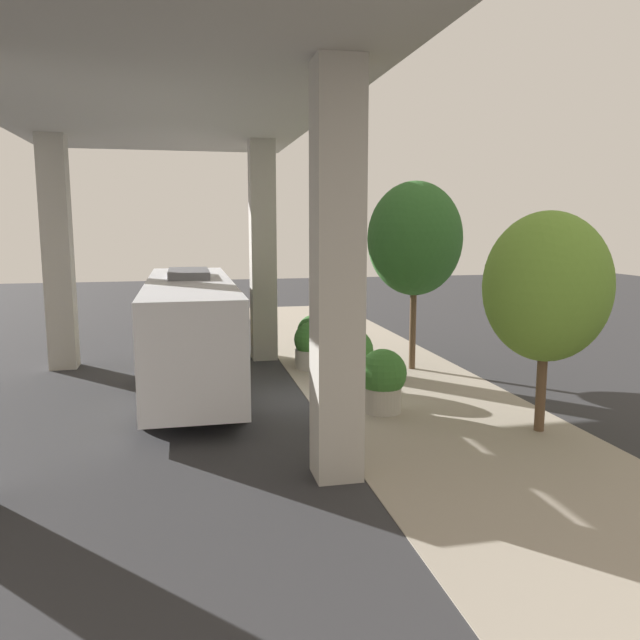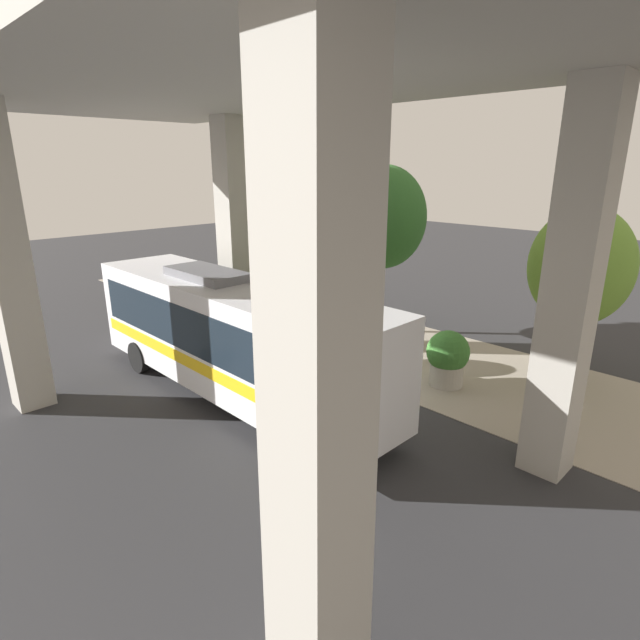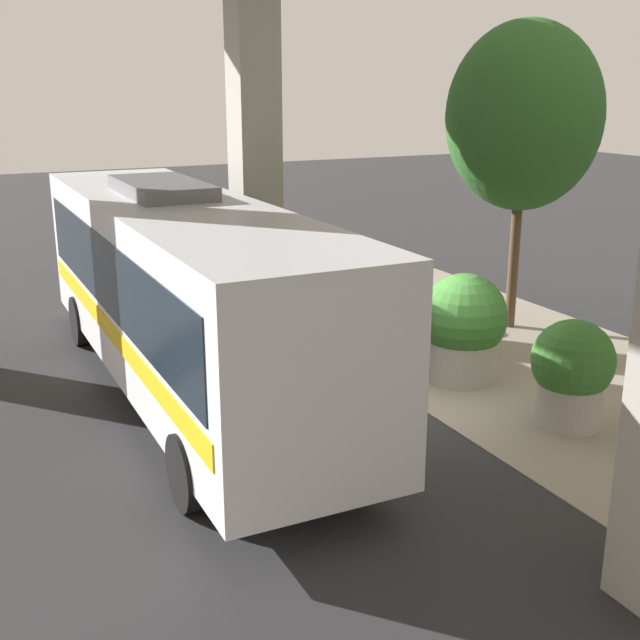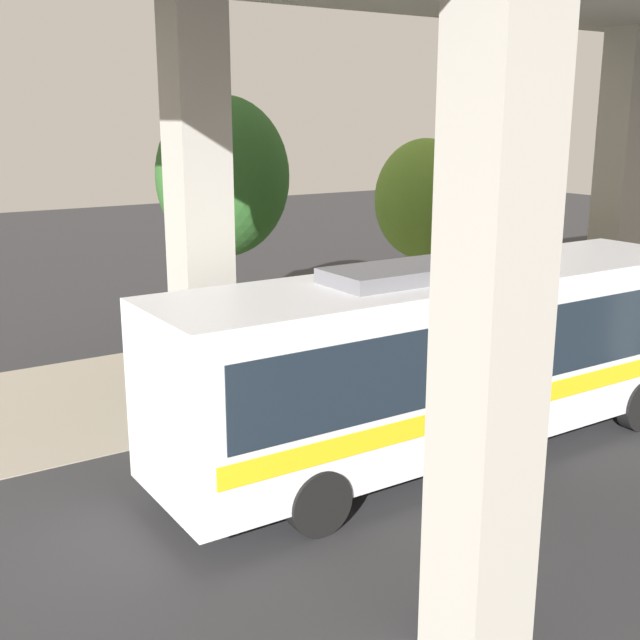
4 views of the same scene
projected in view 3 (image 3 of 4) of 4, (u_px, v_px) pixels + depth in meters
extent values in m
plane|color=#2D2D30|center=(413.00, 404.00, 13.35)|extent=(80.00, 80.00, 0.00)
cube|color=gray|center=(552.00, 376.00, 14.61)|extent=(6.00, 40.00, 0.02)
cube|color=#ADA89E|center=(255.00, 141.00, 16.86)|extent=(0.90, 0.90, 7.92)
cube|color=silver|center=(184.00, 288.00, 13.34)|extent=(2.52, 10.87, 2.83)
cube|color=#19232D|center=(183.00, 268.00, 13.25)|extent=(2.56, 10.00, 1.25)
cube|color=yellow|center=(186.00, 320.00, 13.50)|extent=(2.56, 10.33, 0.34)
cube|color=slate|center=(161.00, 188.00, 13.84)|extent=(1.26, 2.72, 0.24)
cylinder|color=black|center=(354.00, 437.00, 10.95)|extent=(0.28, 1.00, 1.00)
cylinder|color=black|center=(187.00, 472.00, 9.96)|extent=(0.28, 1.00, 1.00)
cylinder|color=black|center=(192.00, 307.00, 17.27)|extent=(0.28, 1.00, 1.00)
cylinder|color=black|center=(80.00, 321.00, 16.28)|extent=(0.28, 1.00, 1.00)
cylinder|color=red|center=(403.00, 342.00, 15.18)|extent=(0.21, 0.21, 0.86)
sphere|color=red|center=(403.00, 317.00, 15.04)|extent=(0.20, 0.20, 0.20)
cylinder|color=red|center=(410.00, 334.00, 15.21)|extent=(0.13, 0.10, 0.10)
cylinder|color=red|center=(396.00, 336.00, 15.08)|extent=(0.13, 0.10, 0.10)
cylinder|color=#ADA89E|center=(569.00, 404.00, 12.42)|extent=(1.00, 1.00, 0.73)
sphere|color=#38722D|center=(573.00, 360.00, 12.22)|extent=(1.27, 1.27, 1.27)
sphere|color=orange|center=(561.00, 372.00, 12.31)|extent=(0.35, 0.35, 0.35)
cylinder|color=#ADA89E|center=(340.00, 302.00, 18.17)|extent=(1.07, 1.07, 0.71)
sphere|color=#2D6028|center=(340.00, 273.00, 17.97)|extent=(1.23, 1.23, 1.23)
sphere|color=orange|center=(333.00, 281.00, 18.06)|extent=(0.37, 0.37, 0.37)
cylinder|color=#ADA89E|center=(461.00, 360.00, 14.33)|extent=(1.27, 1.27, 0.77)
sphere|color=#38722D|center=(464.00, 317.00, 14.10)|extent=(1.54, 1.54, 1.54)
sphere|color=orange|center=(451.00, 329.00, 14.21)|extent=(0.44, 0.44, 0.44)
cylinder|color=#ADA89E|center=(357.00, 322.00, 16.76)|extent=(1.16, 1.16, 0.68)
sphere|color=#38722D|center=(357.00, 290.00, 16.57)|extent=(1.23, 1.23, 1.23)
sphere|color=#BF334C|center=(348.00, 298.00, 16.66)|extent=(0.40, 0.40, 0.40)
cylinder|color=brown|center=(515.00, 248.00, 17.06)|extent=(0.22, 0.22, 3.53)
ellipsoid|color=#2D6028|center=(524.00, 116.00, 16.29)|extent=(3.18, 3.18, 3.81)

